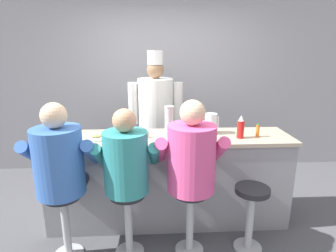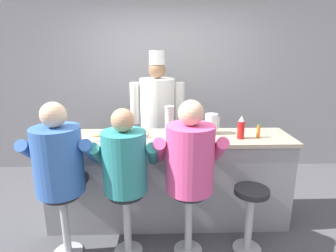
{
  "view_description": "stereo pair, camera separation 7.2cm",
  "coord_description": "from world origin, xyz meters",
  "px_view_note": "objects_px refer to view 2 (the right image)",
  "views": [
    {
      "loc": [
        -0.16,
        -2.52,
        1.87
      ],
      "look_at": [
        -0.01,
        0.27,
        1.1
      ],
      "focal_mm": 30.0,
      "sensor_mm": 36.0,
      "label": 1
    },
    {
      "loc": [
        -0.09,
        -2.53,
        1.87
      ],
      "look_at": [
        -0.01,
        0.27,
        1.1
      ],
      "focal_mm": 30.0,
      "sensor_mm": 36.0,
      "label": 2
    }
  ],
  "objects_px": {
    "water_pitcher_clear": "(211,124)",
    "diner_seated_pink": "(189,161)",
    "mustard_bottle_yellow": "(190,129)",
    "diner_seated_blue": "(60,163)",
    "cereal_bowl": "(125,135)",
    "cup_stack_steel": "(169,121)",
    "breakfast_plate": "(96,137)",
    "cook_in_whites_near": "(158,114)",
    "ketchup_bottle_red": "(241,128)",
    "diner_seated_teal": "(125,165)",
    "coffee_mug_white": "(182,136)",
    "empty_stool_round": "(250,210)",
    "hot_sauce_bottle_orange": "(258,131)",
    "coffee_mug_tan": "(142,134)"
  },
  "relations": [
    {
      "from": "water_pitcher_clear",
      "to": "diner_seated_pink",
      "type": "xyz_separation_m",
      "value": [
        -0.29,
        -0.59,
        -0.18
      ]
    },
    {
      "from": "mustard_bottle_yellow",
      "to": "diner_seated_blue",
      "type": "xyz_separation_m",
      "value": [
        -1.19,
        -0.46,
        -0.17
      ]
    },
    {
      "from": "cereal_bowl",
      "to": "cup_stack_steel",
      "type": "xyz_separation_m",
      "value": [
        0.46,
        0.07,
        0.13
      ]
    },
    {
      "from": "breakfast_plate",
      "to": "cook_in_whites_near",
      "type": "bearing_deg",
      "value": 55.65
    },
    {
      "from": "ketchup_bottle_red",
      "to": "water_pitcher_clear",
      "type": "bearing_deg",
      "value": 146.69
    },
    {
      "from": "breakfast_plate",
      "to": "diner_seated_teal",
      "type": "height_order",
      "value": "diner_seated_teal"
    },
    {
      "from": "coffee_mug_white",
      "to": "cook_in_whites_near",
      "type": "distance_m",
      "value": 1.03
    },
    {
      "from": "coffee_mug_white",
      "to": "empty_stool_round",
      "type": "xyz_separation_m",
      "value": [
        0.61,
        -0.42,
        -0.59
      ]
    },
    {
      "from": "breakfast_plate",
      "to": "cup_stack_steel",
      "type": "bearing_deg",
      "value": 5.97
    },
    {
      "from": "water_pitcher_clear",
      "to": "cup_stack_steel",
      "type": "height_order",
      "value": "cup_stack_steel"
    },
    {
      "from": "cup_stack_steel",
      "to": "diner_seated_blue",
      "type": "height_order",
      "value": "diner_seated_blue"
    },
    {
      "from": "cup_stack_steel",
      "to": "diner_seated_pink",
      "type": "bearing_deg",
      "value": -73.5
    },
    {
      "from": "hot_sauce_bottle_orange",
      "to": "empty_stool_round",
      "type": "xyz_separation_m",
      "value": [
        -0.19,
        -0.48,
        -0.61
      ]
    },
    {
      "from": "cereal_bowl",
      "to": "empty_stool_round",
      "type": "distance_m",
      "value": 1.42
    },
    {
      "from": "diner_seated_blue",
      "to": "coffee_mug_white",
      "type": "bearing_deg",
      "value": 19.25
    },
    {
      "from": "breakfast_plate",
      "to": "cook_in_whites_near",
      "type": "xyz_separation_m",
      "value": [
        0.63,
        0.92,
        0.02
      ]
    },
    {
      "from": "water_pitcher_clear",
      "to": "diner_seated_blue",
      "type": "height_order",
      "value": "diner_seated_blue"
    },
    {
      "from": "cook_in_whites_near",
      "to": "diner_seated_teal",
      "type": "bearing_deg",
      "value": -101.22
    },
    {
      "from": "water_pitcher_clear",
      "to": "empty_stool_round",
      "type": "bearing_deg",
      "value": -66.14
    },
    {
      "from": "mustard_bottle_yellow",
      "to": "cup_stack_steel",
      "type": "distance_m",
      "value": 0.24
    },
    {
      "from": "hot_sauce_bottle_orange",
      "to": "empty_stool_round",
      "type": "height_order",
      "value": "hot_sauce_bottle_orange"
    },
    {
      "from": "mustard_bottle_yellow",
      "to": "cup_stack_steel",
      "type": "relative_size",
      "value": 0.64
    },
    {
      "from": "water_pitcher_clear",
      "to": "coffee_mug_white",
      "type": "relative_size",
      "value": 1.57
    },
    {
      "from": "hot_sauce_bottle_orange",
      "to": "cook_in_whites_near",
      "type": "height_order",
      "value": "cook_in_whites_near"
    },
    {
      "from": "hot_sauce_bottle_orange",
      "to": "cup_stack_steel",
      "type": "height_order",
      "value": "cup_stack_steel"
    },
    {
      "from": "cook_in_whites_near",
      "to": "diner_seated_blue",
      "type": "bearing_deg",
      "value": -121.42
    },
    {
      "from": "water_pitcher_clear",
      "to": "diner_seated_pink",
      "type": "relative_size",
      "value": 0.15
    },
    {
      "from": "cup_stack_steel",
      "to": "water_pitcher_clear",
      "type": "bearing_deg",
      "value": 5.5
    },
    {
      "from": "breakfast_plate",
      "to": "diner_seated_pink",
      "type": "bearing_deg",
      "value": -26.91
    },
    {
      "from": "mustard_bottle_yellow",
      "to": "diner_seated_blue",
      "type": "relative_size",
      "value": 0.14
    },
    {
      "from": "water_pitcher_clear",
      "to": "cereal_bowl",
      "type": "relative_size",
      "value": 1.39
    },
    {
      "from": "cook_in_whites_near",
      "to": "cereal_bowl",
      "type": "bearing_deg",
      "value": -109.72
    },
    {
      "from": "ketchup_bottle_red",
      "to": "cereal_bowl",
      "type": "relative_size",
      "value": 1.51
    },
    {
      "from": "ketchup_bottle_red",
      "to": "diner_seated_blue",
      "type": "distance_m",
      "value": 1.77
    },
    {
      "from": "coffee_mug_white",
      "to": "empty_stool_round",
      "type": "bearing_deg",
      "value": -34.47
    },
    {
      "from": "water_pitcher_clear",
      "to": "breakfast_plate",
      "type": "xyz_separation_m",
      "value": [
        -1.21,
        -0.12,
        -0.1
      ]
    },
    {
      "from": "empty_stool_round",
      "to": "coffee_mug_white",
      "type": "bearing_deg",
      "value": 145.53
    },
    {
      "from": "cup_stack_steel",
      "to": "diner_seated_teal",
      "type": "xyz_separation_m",
      "value": [
        -0.41,
        -0.55,
        -0.26
      ]
    },
    {
      "from": "cook_in_whites_near",
      "to": "diner_seated_pink",
      "type": "bearing_deg",
      "value": -77.94
    },
    {
      "from": "coffee_mug_white",
      "to": "coffee_mug_tan",
      "type": "bearing_deg",
      "value": 167.9
    },
    {
      "from": "water_pitcher_clear",
      "to": "breakfast_plate",
      "type": "bearing_deg",
      "value": -174.2
    },
    {
      "from": "coffee_mug_tan",
      "to": "cup_stack_steel",
      "type": "height_order",
      "value": "cup_stack_steel"
    },
    {
      "from": "coffee_mug_white",
      "to": "diner_seated_pink",
      "type": "xyz_separation_m",
      "value": [
        0.04,
        -0.38,
        -0.12
      ]
    },
    {
      "from": "coffee_mug_white",
      "to": "cup_stack_steel",
      "type": "distance_m",
      "value": 0.23
    },
    {
      "from": "ketchup_bottle_red",
      "to": "breakfast_plate",
      "type": "bearing_deg",
      "value": 177.85
    },
    {
      "from": "coffee_mug_white",
      "to": "diner_seated_pink",
      "type": "distance_m",
      "value": 0.4
    },
    {
      "from": "diner_seated_teal",
      "to": "diner_seated_pink",
      "type": "height_order",
      "value": "diner_seated_pink"
    },
    {
      "from": "coffee_mug_tan",
      "to": "diner_seated_pink",
      "type": "height_order",
      "value": "diner_seated_pink"
    },
    {
      "from": "cup_stack_steel",
      "to": "empty_stool_round",
      "type": "height_order",
      "value": "cup_stack_steel"
    },
    {
      "from": "cup_stack_steel",
      "to": "diner_seated_blue",
      "type": "bearing_deg",
      "value": -150.78
    }
  ]
}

